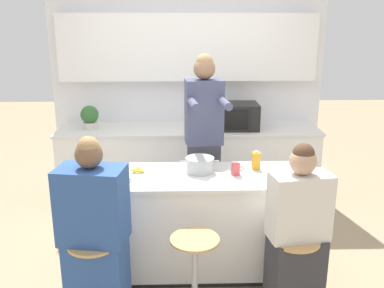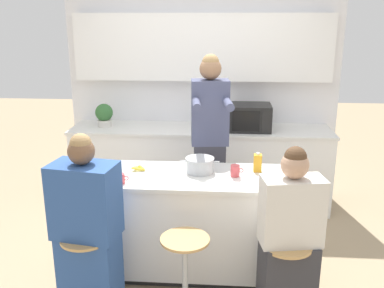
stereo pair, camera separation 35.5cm
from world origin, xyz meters
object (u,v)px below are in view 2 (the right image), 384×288
(cooking_pot, at_px, (200,165))
(juice_carton, at_px, (258,163))
(person_wrapped_blanket, at_px, (87,232))
(coffee_cup_near, at_px, (235,171))
(bar_stool_center, at_px, (185,275))
(potted_plant, at_px, (104,115))
(bar_stool_leftmost, at_px, (88,274))
(microwave, at_px, (249,117))
(person_cooking, at_px, (210,149))
(coffee_cup_far, at_px, (120,178))
(bar_stool_rightmost, at_px, (284,281))
(kitchen_island, at_px, (191,223))
(banana_bunch, at_px, (138,168))
(fruit_bowl, at_px, (101,168))
(person_seated_near, at_px, (289,246))

(cooking_pot, relative_size, juice_carton, 1.98)
(person_wrapped_blanket, xyz_separation_m, coffee_cup_near, (1.07, 0.61, 0.28))
(bar_stool_center, xyz_separation_m, potted_plant, (-1.11, 2.00, 0.74))
(bar_stool_leftmost, bearing_deg, bar_stool_center, 2.91)
(microwave, relative_size, potted_plant, 1.79)
(person_cooking, relative_size, coffee_cup_far, 16.39)
(cooking_pot, bearing_deg, bar_stool_leftmost, -137.50)
(bar_stool_leftmost, distance_m, juice_carton, 1.62)
(coffee_cup_near, bearing_deg, bar_stool_rightmost, -60.76)
(kitchen_island, relative_size, bar_stool_rightmost, 2.80)
(bar_stool_rightmost, height_order, potted_plant, potted_plant)
(banana_bunch, bearing_deg, coffee_cup_far, -106.48)
(kitchen_island, bearing_deg, bar_stool_rightmost, -41.50)
(kitchen_island, xyz_separation_m, coffee_cup_far, (-0.55, -0.22, 0.48))
(bar_stool_leftmost, bearing_deg, potted_plant, 101.06)
(juice_carton, height_order, potted_plant, potted_plant)
(fruit_bowl, bearing_deg, person_wrapped_blanket, -84.37)
(bar_stool_leftmost, bearing_deg, person_wrapped_blanket, 76.46)
(fruit_bowl, bearing_deg, kitchen_island, -1.64)
(coffee_cup_near, bearing_deg, person_cooking, 111.15)
(bar_stool_center, bearing_deg, kitchen_island, 90.00)
(person_wrapped_blanket, xyz_separation_m, juice_carton, (1.26, 0.74, 0.31))
(person_wrapped_blanket, relative_size, microwave, 2.95)
(person_wrapped_blanket, bearing_deg, kitchen_island, 50.16)
(microwave, bearing_deg, kitchen_island, -111.77)
(bar_stool_rightmost, xyz_separation_m, microwave, (-0.17, 1.99, 0.75))
(bar_stool_leftmost, relative_size, bar_stool_center, 1.00)
(bar_stool_rightmost, relative_size, person_seated_near, 0.48)
(person_cooking, relative_size, cooking_pot, 5.57)
(kitchen_island, distance_m, juice_carton, 0.77)
(kitchen_island, relative_size, person_cooking, 0.97)
(bar_stool_center, distance_m, juice_carton, 1.12)
(bar_stool_center, distance_m, coffee_cup_far, 0.89)
(bar_stool_rightmost, relative_size, juice_carton, 3.83)
(cooking_pot, distance_m, juice_carton, 0.49)
(kitchen_island, relative_size, person_seated_near, 1.34)
(cooking_pot, bearing_deg, coffee_cup_near, -13.81)
(juice_carton, xyz_separation_m, microwave, (-0.01, 1.23, 0.12))
(person_seated_near, height_order, banana_bunch, person_seated_near)
(person_seated_near, distance_m, potted_plant, 2.77)
(bar_stool_rightmost, height_order, fruit_bowl, fruit_bowl)
(person_seated_near, bearing_deg, banana_bunch, 140.68)
(bar_stool_rightmost, height_order, juice_carton, juice_carton)
(coffee_cup_near, height_order, coffee_cup_far, coffee_cup_near)
(kitchen_island, bearing_deg, fruit_bowl, 178.36)
(fruit_bowl, bearing_deg, bar_stool_center, -39.33)
(coffee_cup_near, bearing_deg, bar_stool_leftmost, -149.16)
(kitchen_island, height_order, potted_plant, potted_plant)
(person_seated_near, bearing_deg, potted_plant, 123.21)
(person_wrapped_blanket, bearing_deg, coffee_cup_near, 38.99)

